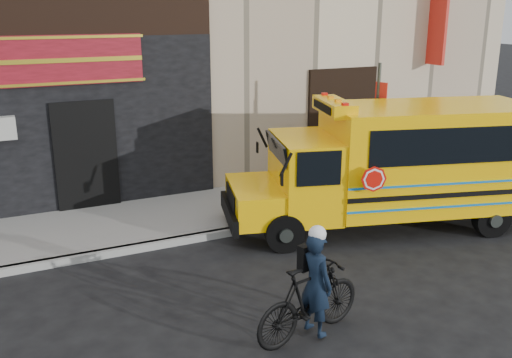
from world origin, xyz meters
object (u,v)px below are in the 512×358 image
Objects in this scene: school_bus at (400,162)px; sign_pole at (376,131)px; bicycle at (309,301)px; cyclist at (316,287)px.

sign_pole reaches higher than school_bus.
school_bus is 3.66× the size of bicycle.
bicycle is (-4.12, -3.11, -0.92)m from school_bus.
school_bus is 1.35m from sign_pole.
cyclist is (-4.03, -3.13, -0.70)m from school_bus.
sign_pole reaches higher than cyclist.
bicycle is at bearing 67.54° from cyclist.
sign_pole is at bearing 78.38° from school_bus.
sign_pole is 1.80× the size of bicycle.
cyclist is (0.09, -0.01, 0.22)m from bicycle.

